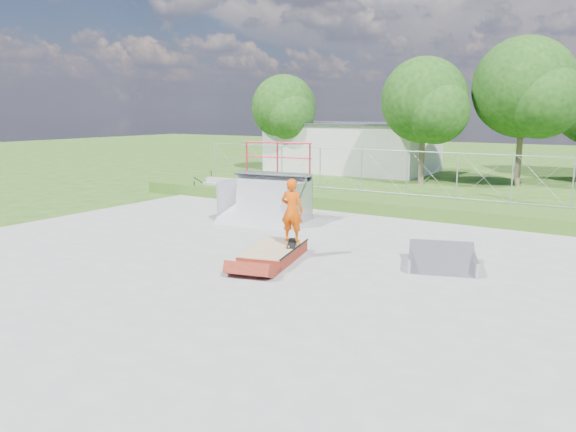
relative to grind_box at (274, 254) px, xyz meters
The scene contains 14 objects.
ground 0.82m from the grind_box, 92.09° to the right, with size 120.00×120.00×0.00m, color #255117.
concrete_pad 0.82m from the grind_box, 92.09° to the right, with size 20.00×16.00×0.04m, color gray.
grass_berm 8.70m from the grind_box, 90.19° to the left, with size 24.00×3.00×0.50m, color #255117.
grind_box is the anchor object (origin of this frame).
quarter_pipe 5.23m from the grind_box, 127.85° to the left, with size 2.76×2.34×2.76m, color #A0A2A8, non-canonical shape.
flat_bank_ramp 4.26m from the grind_box, 21.92° to the left, with size 1.61×1.72×0.49m, color #A0A2A8, non-canonical shape.
skateboard 0.57m from the grind_box, 57.71° to the left, with size 0.22×0.80×0.02m, color black.
skater 1.17m from the grind_box, 57.71° to the left, with size 0.61×0.40×1.66m, color #D24503.
concrete_stairs 11.63m from the grind_box, 137.19° to the left, with size 1.50×1.60×0.80m, color gray, non-canonical shape.
chain_link_fence 9.78m from the grind_box, 90.17° to the left, with size 20.00×0.06×1.80m, color #A0A3A8, non-canonical shape.
utility_building_flat 22.71m from the grind_box, 110.74° to the left, with size 10.00×6.00×3.00m, color silver.
tree_left_near 17.60m from the grind_box, 95.97° to the left, with size 4.76×4.48×6.65m.
tree_center 19.77m from the grind_box, 81.75° to the left, with size 5.44×5.12×7.60m.
tree_left_far 22.72m from the grind_box, 121.78° to the left, with size 4.42×4.16×6.18m.
Camera 1 is at (7.95, -11.03, 3.87)m, focal length 35.00 mm.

